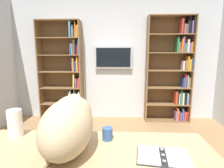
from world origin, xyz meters
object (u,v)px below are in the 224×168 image
(desk, at_px, (92,166))
(coffee_mug, at_px, (107,134))
(cat, at_px, (69,123))
(wall_mounted_tv, at_px, (113,57))
(paper_towel_roll, at_px, (15,123))
(bookshelf_right, at_px, (66,74))
(open_binder, at_px, (163,156))
(bookshelf_left, at_px, (174,71))

(desk, bearing_deg, coffee_mug, -121.34)
(desk, xyz_separation_m, cat, (0.15, 0.00, 0.31))
(desk, relative_size, cat, 2.38)
(wall_mounted_tv, bearing_deg, desk, 88.89)
(paper_towel_roll, bearing_deg, desk, 164.00)
(coffee_mug, bearing_deg, paper_towel_roll, -2.04)
(bookshelf_right, relative_size, coffee_mug, 21.98)
(paper_towel_roll, height_order, coffee_mug, paper_towel_roll)
(wall_mounted_tv, xyz_separation_m, desk, (0.05, 2.69, -0.70))
(cat, distance_m, coffee_mug, 0.33)
(open_binder, relative_size, coffee_mug, 3.70)
(bookshelf_left, relative_size, bookshelf_right, 1.03)
(bookshelf_right, height_order, paper_towel_roll, bookshelf_right)
(open_binder, bearing_deg, bookshelf_right, -61.76)
(cat, xyz_separation_m, coffee_mug, (-0.25, -0.16, -0.15))
(bookshelf_left, xyz_separation_m, wall_mounted_tv, (1.27, -0.08, 0.28))
(desk, xyz_separation_m, coffee_mug, (-0.10, -0.16, 0.17))
(cat, bearing_deg, coffee_mug, -147.25)
(bookshelf_left, distance_m, coffee_mug, 2.75)
(paper_towel_roll, bearing_deg, bookshelf_left, -129.17)
(cat, relative_size, open_binder, 2.00)
(wall_mounted_tv, height_order, coffee_mug, wall_mounted_tv)
(desk, distance_m, open_binder, 0.49)
(wall_mounted_tv, height_order, desk, wall_mounted_tv)
(bookshelf_left, xyz_separation_m, cat, (1.48, 2.60, -0.11))
(bookshelf_right, height_order, coffee_mug, bookshelf_right)
(bookshelf_right, distance_m, desk, 2.80)
(desk, height_order, paper_towel_roll, paper_towel_roll)
(cat, bearing_deg, bookshelf_left, -119.58)
(coffee_mug, bearing_deg, bookshelf_left, -116.70)
(wall_mounted_tv, relative_size, cat, 1.12)
(bookshelf_right, bearing_deg, coffee_mug, 113.46)
(bookshelf_right, height_order, cat, bookshelf_right)
(bookshelf_left, distance_m, paper_towel_roll, 3.12)
(open_binder, bearing_deg, wall_mounted_tv, -81.39)
(bookshelf_left, bearing_deg, paper_towel_roll, 50.83)
(bookshelf_right, distance_m, paper_towel_roll, 2.44)
(open_binder, xyz_separation_m, paper_towel_roll, (1.11, -0.25, 0.10))
(cat, distance_m, paper_towel_roll, 0.53)
(wall_mounted_tv, relative_size, open_binder, 2.25)
(wall_mounted_tv, bearing_deg, paper_towel_roll, 74.45)
(bookshelf_left, relative_size, desk, 1.29)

